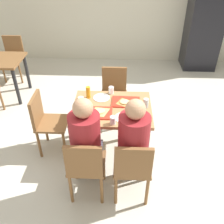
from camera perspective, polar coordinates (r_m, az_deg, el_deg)
The scene contains 22 objects.
ground_plane at distance 3.64m, azimuth -0.00°, elevation -8.59°, with size 10.00×10.00×0.02m, color beige.
main_table at distance 3.24m, azimuth -0.00°, elevation -0.51°, with size 0.99×0.79×0.73m.
chair_near_left at distance 2.75m, azimuth -5.96°, elevation -11.87°, with size 0.40×0.40×0.87m.
chair_near_right at distance 2.73m, azimuth 4.63°, elevation -12.21°, with size 0.40×0.40×0.87m.
chair_far_side at distance 3.95m, azimuth 0.47°, elevation 4.80°, with size 0.40×0.40×0.87m.
chair_left_end at distance 3.45m, azimuth -14.77°, elevation -1.66°, with size 0.40×0.40×0.87m.
person_in_red at distance 2.68m, azimuth -5.90°, elevation -6.08°, with size 0.32×0.42×1.28m.
person_in_brown_jacket at distance 2.66m, azimuth 4.81°, elevation -6.38°, with size 0.32×0.42×1.28m.
tray_red_near at distance 3.07m, azimuth -3.35°, elevation -0.18°, with size 0.36×0.26×0.02m, color red.
tray_red_far at distance 3.27m, azimuth 3.13°, elevation 2.29°, with size 0.36×0.26×0.02m, color red.
paper_plate_center at distance 3.36m, azimuth -2.38°, elevation 3.28°, with size 0.22×0.22×0.01m, color white.
paper_plate_near_edge at distance 2.99m, azimuth 2.67°, elevation -1.28°, with size 0.22×0.22×0.01m, color white.
pizza_slice_a at distance 3.06m, azimuth -2.86°, elevation 0.16°, with size 0.27×0.25×0.02m.
pizza_slice_b at distance 3.23m, azimuth 2.82°, elevation 2.27°, with size 0.21×0.20×0.02m.
plastic_cup_a at distance 3.43m, azimuth -0.18°, elevation 4.94°, with size 0.07×0.07×0.10m, color white.
plastic_cup_b at distance 2.87m, azimuth 0.22°, elevation -1.89°, with size 0.07×0.07×0.10m, color white.
plastic_cup_c at distance 3.23m, azimuth -7.00°, elevation 2.55°, with size 0.07×0.07×0.10m, color white.
soda_can at distance 3.17m, azimuth 7.65°, elevation 2.00°, with size 0.07×0.07×0.12m, color #B7BCC6.
condiment_bottle at distance 3.34m, azimuth -5.39°, elevation 4.44°, with size 0.06×0.06×0.16m, color orange.
foil_bundle at distance 3.17m, azimuth -7.64°, elevation 1.79°, with size 0.10×0.10×0.10m, color silver.
drink_fridge at distance 5.94m, azimuth 20.10°, elevation 18.09°, with size 0.70×0.60×1.90m, color black.
background_chair_far at distance 5.61m, azimuth -21.37°, elevation 12.00°, with size 0.40×0.40×0.87m.
Camera 1 is at (0.11, -2.62, 2.52)m, focal length 40.50 mm.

